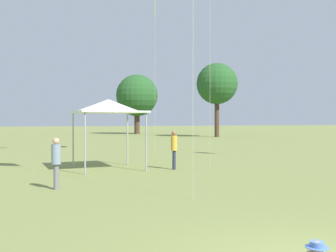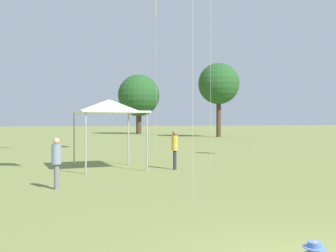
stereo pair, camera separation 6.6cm
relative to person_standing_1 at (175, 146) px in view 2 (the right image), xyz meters
The scene contains 5 objects.
person_standing_1 is the anchor object (origin of this frame).
person_standing_2 6.38m from the person_standing_1, 146.23° to the right, with size 0.33×0.33×1.65m.
canopy_tent 3.45m from the person_standing_1, 158.63° to the left, with size 3.17×3.17×3.16m.
distant_tree_0 47.10m from the person_standing_1, 77.33° to the left, with size 6.80×6.80×9.71m.
distant_tree_1 36.10m from the person_standing_1, 60.60° to the left, with size 5.51×5.51×9.90m.
Camera 2 is at (-3.90, -4.45, 2.20)m, focal length 42.00 mm.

